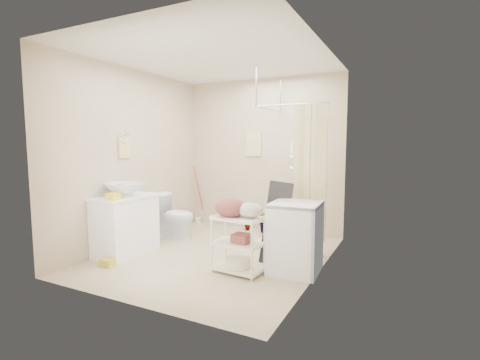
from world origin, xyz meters
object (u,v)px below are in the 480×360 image
(vanity, at_px, (126,225))
(toilet, at_px, (174,216))
(laundry_rack, at_px, (238,239))
(washing_machine, at_px, (295,237))

(vanity, height_order, toilet, vanity)
(vanity, xyz_separation_m, laundry_rack, (1.72, 0.03, 0.00))
(washing_machine, relative_size, laundry_rack, 1.03)
(vanity, bearing_deg, toilet, 81.81)
(vanity, height_order, washing_machine, washing_machine)
(toilet, xyz_separation_m, laundry_rack, (1.60, -0.90, 0.04))
(vanity, relative_size, toilet, 1.27)
(vanity, height_order, laundry_rack, laundry_rack)
(vanity, bearing_deg, washing_machine, 8.17)
(toilet, bearing_deg, vanity, 174.22)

